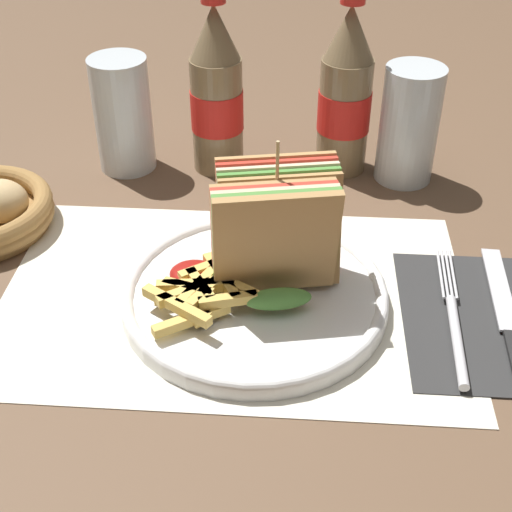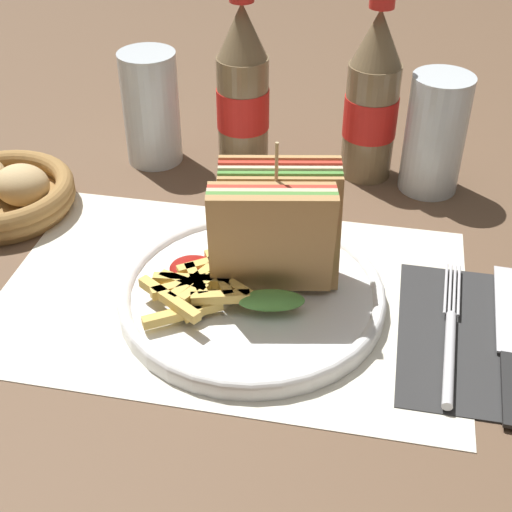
{
  "view_description": "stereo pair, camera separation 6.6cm",
  "coord_description": "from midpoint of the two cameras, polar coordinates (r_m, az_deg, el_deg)",
  "views": [
    {
      "loc": [
        0.06,
        -0.49,
        0.43
      ],
      "look_at": [
        0.02,
        0.04,
        0.04
      ],
      "focal_mm": 50.0,
      "sensor_mm": 36.0,
      "label": 1
    },
    {
      "loc": [
        0.12,
        -0.48,
        0.43
      ],
      "look_at": [
        0.02,
        0.04,
        0.04
      ],
      "focal_mm": 50.0,
      "sensor_mm": 36.0,
      "label": 2
    }
  ],
  "objects": [
    {
      "name": "ground_plane",
      "position": [
        0.66,
        0.45,
        -4.7
      ],
      "size": [
        4.0,
        4.0,
        0.0
      ],
      "primitive_type": "plane",
      "color": "brown"
    },
    {
      "name": "fries_pile",
      "position": [
        0.64,
        -1.93,
        -2.7
      ],
      "size": [
        0.1,
        0.11,
        0.02
      ],
      "color": "#E0B756",
      "rests_on": "plate_main"
    },
    {
      "name": "knife",
      "position": [
        0.67,
        22.14,
        -6.32
      ],
      "size": [
        0.03,
        0.21,
        0.0
      ],
      "rotation": [
        0.0,
        0.0,
        -0.05
      ],
      "color": "black",
      "rests_on": "napkin"
    },
    {
      "name": "plate_main",
      "position": [
        0.66,
        2.52,
        -3.19
      ],
      "size": [
        0.25,
        0.25,
        0.02
      ],
      "color": "white",
      "rests_on": "ground_plane"
    },
    {
      "name": "bread_basket",
      "position": [
        0.83,
        -17.55,
        4.78
      ],
      "size": [
        0.16,
        0.16,
        0.06
      ],
      "color": "olive",
      "rests_on": "ground_plane"
    },
    {
      "name": "glass_far",
      "position": [
        0.87,
        -6.18,
        11.06
      ],
      "size": [
        0.07,
        0.07,
        0.14
      ],
      "color": "silver",
      "rests_on": "ground_plane"
    },
    {
      "name": "fork",
      "position": [
        0.65,
        18.13,
        -6.68
      ],
      "size": [
        0.02,
        0.19,
        0.01
      ],
      "rotation": [
        0.0,
        0.0,
        -0.05
      ],
      "color": "silver",
      "rests_on": "napkin"
    },
    {
      "name": "placemat",
      "position": [
        0.67,
        1.14,
        -3.21
      ],
      "size": [
        0.44,
        0.29,
        0.0
      ],
      "color": "silver",
      "rests_on": "ground_plane"
    },
    {
      "name": "glass_near",
      "position": [
        0.84,
        16.26,
        8.69
      ],
      "size": [
        0.07,
        0.07,
        0.14
      ],
      "color": "silver",
      "rests_on": "ground_plane"
    },
    {
      "name": "ketchup_blob",
      "position": [
        0.66,
        -2.18,
        -1.16
      ],
      "size": [
        0.05,
        0.04,
        0.02
      ],
      "color": "maroon",
      "rests_on": "plate_main"
    },
    {
      "name": "coke_bottle_far",
      "position": [
        0.84,
        11.55,
        12.07
      ],
      "size": [
        0.06,
        0.06,
        0.22
      ],
      "color": "#7A6647",
      "rests_on": "ground_plane"
    },
    {
      "name": "coke_bottle_near",
      "position": [
        0.84,
        1.22,
        12.89
      ],
      "size": [
        0.06,
        0.06,
        0.22
      ],
      "color": "#7A6647",
      "rests_on": "ground_plane"
    },
    {
      "name": "napkin",
      "position": [
        0.67,
        20.04,
        -6.24
      ],
      "size": [
        0.14,
        0.19,
        0.0
      ],
      "color": "#2D2D2D",
      "rests_on": "ground_plane"
    },
    {
      "name": "club_sandwich",
      "position": [
        0.63,
        4.52,
        1.69
      ],
      "size": [
        0.12,
        0.11,
        0.14
      ],
      "color": "tan",
      "rests_on": "plate_main"
    }
  ]
}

